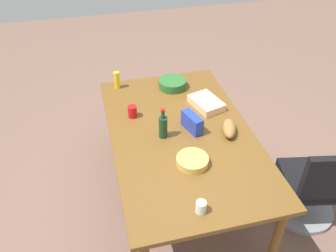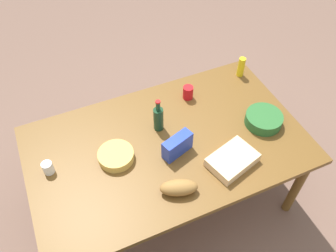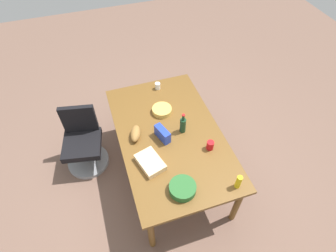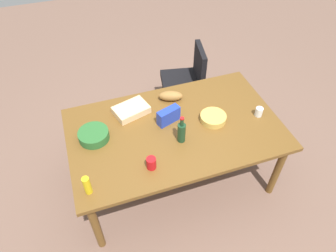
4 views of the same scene
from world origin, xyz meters
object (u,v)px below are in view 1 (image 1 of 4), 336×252
at_px(salad_bowl, 173,84).
at_px(paper_cup, 201,207).
at_px(conference_table, 181,140).
at_px(sheet_cake, 206,103).
at_px(mustard_bottle, 117,80).
at_px(chip_bag_blue, 192,122).
at_px(bread_loaf, 229,128).
at_px(red_solo_cup, 132,111).
at_px(wine_bottle, 163,126).
at_px(office_chair, 312,190).
at_px(chip_bowl, 192,161).

bearing_deg(salad_bowl, paper_cup, 172.30).
bearing_deg(conference_table, sheet_cake, -44.99).
xyz_separation_m(salad_bowl, mustard_bottle, (0.13, 0.54, 0.05)).
height_order(chip_bag_blue, mustard_bottle, mustard_bottle).
height_order(bread_loaf, red_solo_cup, red_solo_cup).
bearing_deg(wine_bottle, chip_bag_blue, -82.91).
relative_size(office_chair, paper_cup, 9.70).
distance_m(paper_cup, chip_bag_blue, 0.86).
xyz_separation_m(chip_bowl, chip_bag_blue, (0.40, -0.12, 0.04)).
height_order(office_chair, salad_bowl, office_chair).
bearing_deg(red_solo_cup, salad_bowl, -50.14).
relative_size(bread_loaf, paper_cup, 2.67).
height_order(sheet_cake, wine_bottle, wine_bottle).
relative_size(office_chair, mustard_bottle, 5.02).
bearing_deg(mustard_bottle, salad_bowl, -103.56).
bearing_deg(paper_cup, red_solo_cup, 12.84).
distance_m(paper_cup, salad_bowl, 1.55).
bearing_deg(chip_bag_blue, bread_loaf, -112.92).
distance_m(bread_loaf, red_solo_cup, 0.86).
bearing_deg(chip_bowl, bread_loaf, -55.37).
xyz_separation_m(conference_table, office_chair, (-0.51, -1.03, -0.36)).
xyz_separation_m(red_solo_cup, wine_bottle, (-0.34, -0.20, 0.05)).
distance_m(bread_loaf, salad_bowl, 0.86).
distance_m(conference_table, wine_bottle, 0.24).
bearing_deg(bread_loaf, chip_bag_blue, 67.08).
distance_m(bread_loaf, mustard_bottle, 1.25).
relative_size(office_chair, red_solo_cup, 7.93).
bearing_deg(paper_cup, wine_bottle, 4.31).
height_order(conference_table, salad_bowl, salad_bowl).
height_order(conference_table, chip_bag_blue, chip_bag_blue).
distance_m(red_solo_cup, wine_bottle, 0.39).
height_order(chip_bowl, sheet_cake, sheet_cake).
height_order(conference_table, wine_bottle, wine_bottle).
height_order(bread_loaf, wine_bottle, wine_bottle).
relative_size(chip_bowl, paper_cup, 2.72).
relative_size(conference_table, bread_loaf, 8.13).
bearing_deg(mustard_bottle, red_solo_cup, -172.56).
height_order(salad_bowl, sheet_cake, salad_bowl).
xyz_separation_m(chip_bowl, bread_loaf, (0.28, -0.41, 0.02)).
height_order(office_chair, mustard_bottle, mustard_bottle).
xyz_separation_m(paper_cup, wine_bottle, (0.81, 0.06, 0.06)).
bearing_deg(salad_bowl, chip_bag_blue, 179.04).
xyz_separation_m(chip_bag_blue, sheet_cake, (0.30, -0.23, -0.04)).
relative_size(office_chair, wine_bottle, 3.15).
bearing_deg(salad_bowl, conference_table, 171.35).
xyz_separation_m(chip_bag_blue, wine_bottle, (-0.03, 0.26, 0.03)).
height_order(salad_bowl, mustard_bottle, mustard_bottle).
height_order(conference_table, chip_bowl, chip_bowl).
bearing_deg(chip_bowl, chip_bag_blue, -16.41).
bearing_deg(chip_bag_blue, chip_bowl, 163.59).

